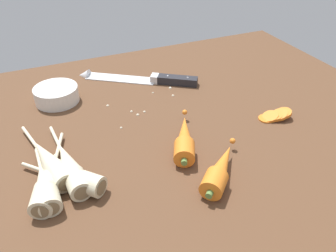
{
  "coord_description": "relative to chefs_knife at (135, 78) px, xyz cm",
  "views": [
    {
      "loc": [
        -25.22,
        -60.0,
        45.2
      ],
      "look_at": [
        0.0,
        -2.0,
        1.5
      ],
      "focal_mm": 36.95,
      "sensor_mm": 36.0,
      "label": 1
    }
  ],
  "objects": [
    {
      "name": "ground_plane",
      "position": [
        -1.39,
        -24.82,
        -2.65
      ],
      "size": [
        120.0,
        90.0,
        4.0
      ],
      "primitive_type": "cube",
      "color": "brown"
    },
    {
      "name": "chefs_knife",
      "position": [
        0.0,
        0.0,
        0.0
      ],
      "size": [
        30.59,
        22.31,
        4.18
      ],
      "color": "silver",
      "rests_on": "ground_plane"
    },
    {
      "name": "whole_carrot",
      "position": [
        -0.44,
        -33.24,
        1.45
      ],
      "size": [
        10.23,
        17.22,
        4.2
      ],
      "color": "orange",
      "rests_on": "ground_plane"
    },
    {
      "name": "whole_carrot_second",
      "position": [
        1.5,
        -44.52,
        1.45
      ],
      "size": [
        13.42,
        13.05,
        4.2
      ],
      "color": "orange",
      "rests_on": "ground_plane"
    },
    {
      "name": "parsnip_front",
      "position": [
        -28.22,
        -34.44,
        1.33
      ],
      "size": [
        9.17,
        22.79,
        4.0
      ],
      "color": "beige",
      "rests_on": "ground_plane"
    },
    {
      "name": "parsnip_mid_left",
      "position": [
        -23.92,
        -35.92,
        1.33
      ],
      "size": [
        13.97,
        14.96,
        4.0
      ],
      "color": "beige",
      "rests_on": "ground_plane"
    },
    {
      "name": "parsnip_mid_right",
      "position": [
        -24.03,
        -32.52,
        1.33
      ],
      "size": [
        5.24,
        24.03,
        4.0
      ],
      "color": "beige",
      "rests_on": "ground_plane"
    },
    {
      "name": "parsnip_back",
      "position": [
        -28.93,
        -35.76,
        1.33
      ],
      "size": [
        4.22,
        18.67,
        4.0
      ],
      "color": "beige",
      "rests_on": "ground_plane"
    },
    {
      "name": "parsnip_outer",
      "position": [
        -27.34,
        -29.5,
        1.33
      ],
      "size": [
        7.94,
        23.51,
        4.0
      ],
      "color": "beige",
      "rests_on": "ground_plane"
    },
    {
      "name": "carrot_slice_stack",
      "position": [
        23.95,
        -32.08,
        0.19
      ],
      "size": [
        7.81,
        4.69,
        2.73
      ],
      "color": "orange",
      "rests_on": "ground_plane"
    },
    {
      "name": "prep_bowl",
      "position": [
        -22.04,
        -3.28,
        1.5
      ],
      "size": [
        11.0,
        11.0,
        4.0
      ],
      "color": "white",
      "rests_on": "ground_plane"
    },
    {
      "name": "mince_crumbs",
      "position": [
        -1.61,
        -13.34,
        -0.3
      ],
      "size": [
        18.94,
        13.59,
        0.83
      ],
      "color": "beige",
      "rests_on": "ground_plane"
    }
  ]
}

